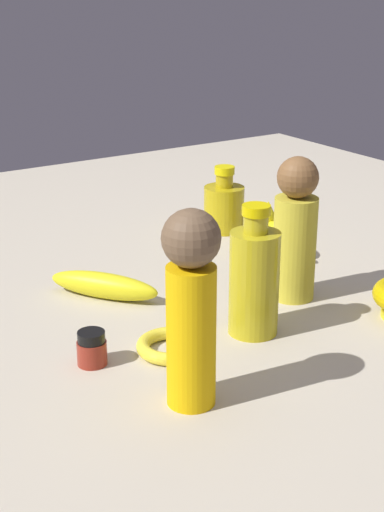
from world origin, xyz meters
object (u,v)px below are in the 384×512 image
banana (104,285)px  bottle_short (224,206)px  bottle_tall (254,279)px  nail_polish_jar (92,348)px  cat_figurine (276,233)px  person_figure_child (295,231)px  bangle (172,346)px  person_figure_adult (191,304)px

banana → bottle_short: 0.41m
bottle_tall → nail_polish_jar: (0.04, 0.25, -0.06)m
cat_figurine → bottle_short: bearing=3.1°
cat_figurine → person_figure_child: size_ratio=0.65×
cat_figurine → nail_polish_jar: 0.54m
bangle → person_figure_child: size_ratio=0.43×
bottle_tall → bottle_short: 0.48m
nail_polish_jar → person_figure_adult: (-0.16, -0.06, 0.11)m
cat_figurine → bottle_short: (0.16, 0.01, 0.02)m
nail_polish_jar → banana: size_ratio=0.25×
person_figure_child → person_figure_adult: person_figure_adult is taller
nail_polish_jar → person_figure_child: (0.03, -0.38, 0.09)m
bottle_tall → nail_polish_jar: bearing=80.4°
banana → person_figure_child: bearing=21.8°
person_figure_child → person_figure_adult: size_ratio=0.94×
person_figure_child → person_figure_adult: bearing=120.0°
bangle → person_figure_child: person_figure_child is taller
person_figure_child → bottle_short: person_figure_child is taller
banana → bottle_short: bottle_short is taller
bottle_short → cat_figurine: bearing=-176.9°
banana → person_figure_adult: (-0.35, 0.06, 0.11)m
cat_figurine → bangle: bearing=122.1°
person_figure_adult → bangle: bearing=-21.4°
bottle_short → bangle: bearing=136.9°
person_figure_adult → banana: bearing=-9.4°
bangle → person_figure_adult: (-0.13, 0.05, 0.12)m
person_figure_child → nail_polish_jar: bearing=94.2°
person_figure_child → bottle_short: 0.37m
bottle_tall → bangle: bearing=85.0°
person_figure_child → bottle_short: size_ratio=1.74×
person_figure_adult → bottle_short: size_ratio=1.86×
bottle_tall → nail_polish_jar: 0.26m
banana → person_figure_adult: bearing=-44.8°
bottle_tall → person_figure_adult: (-0.12, 0.19, 0.05)m
cat_figurine → person_figure_adult: bearing=130.3°
nail_polish_jar → bottle_short: bearing=-52.5°
bangle → banana: bearing=-2.1°
bangle → bottle_short: 0.55m
banana → person_figure_adult: size_ratio=0.77×
banana → bangle: bearing=-37.5°
bottle_tall → person_figure_child: 0.15m
person_figure_child → bottle_tall: bearing=117.1°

